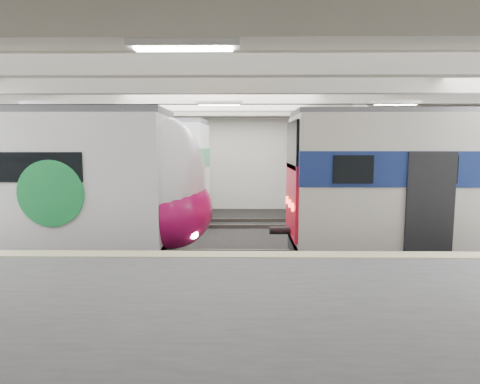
{
  "coord_description": "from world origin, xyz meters",
  "views": [
    {
      "loc": [
        0.88,
        -11.91,
        3.53
      ],
      "look_at": [
        0.72,
        1.0,
        2.0
      ],
      "focal_mm": 30.0,
      "sensor_mm": 36.0,
      "label": 1
    }
  ],
  "objects": [
    {
      "name": "far_train",
      "position": [
        -8.0,
        5.5,
        2.37
      ],
      "size": [
        14.49,
        3.38,
        4.58
      ],
      "rotation": [
        0.0,
        0.0,
        -0.03
      ],
      "color": "white",
      "rests_on": "ground"
    },
    {
      "name": "station_hall",
      "position": [
        0.0,
        -1.74,
        3.24
      ],
      "size": [
        36.0,
        24.0,
        5.75
      ],
      "color": "black",
      "rests_on": "ground"
    }
  ]
}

